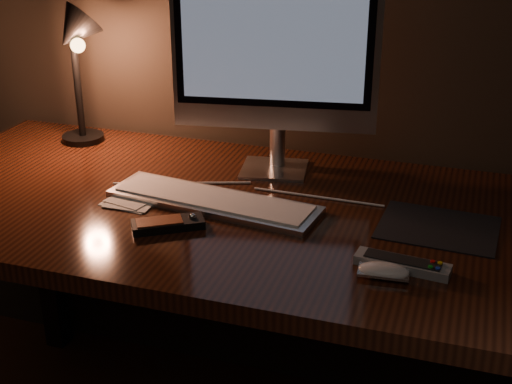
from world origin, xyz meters
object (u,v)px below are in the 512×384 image
(desk, at_px, (249,243))
(desk_lamp, at_px, (75,51))
(mouse, at_px, (384,272))
(monitor, at_px, (275,50))
(media_remote, at_px, (168,224))
(tv_remote, at_px, (402,264))
(keyboard, at_px, (213,201))

(desk, bearing_deg, desk_lamp, 162.59)
(mouse, height_order, desk_lamp, desk_lamp)
(monitor, xyz_separation_m, desk_lamp, (-0.53, 0.02, -0.04))
(media_remote, bearing_deg, desk_lamp, 105.09)
(monitor, bearing_deg, tv_remote, -55.86)
(keyboard, distance_m, mouse, 0.45)
(desk, height_order, mouse, mouse)
(mouse, bearing_deg, monitor, 123.95)
(desk, distance_m, keyboard, 0.17)
(keyboard, xyz_separation_m, desk_lamp, (-0.46, 0.24, 0.25))
(desk_lamp, bearing_deg, keyboard, -19.74)
(keyboard, height_order, media_remote, media_remote)
(desk, relative_size, mouse, 17.49)
(monitor, height_order, desk_lamp, monitor)
(desk, bearing_deg, mouse, -38.14)
(media_remote, xyz_separation_m, desk_lamp, (-0.42, 0.38, 0.25))
(desk, distance_m, media_remote, 0.28)
(desk, xyz_separation_m, keyboard, (-0.05, -0.08, 0.14))
(monitor, xyz_separation_m, mouse, (0.33, -0.42, -0.29))
(desk, relative_size, tv_remote, 8.97)
(keyboard, bearing_deg, tv_remote, -12.56)
(monitor, distance_m, keyboard, 0.38)
(media_remote, bearing_deg, monitor, 39.89)
(tv_remote, bearing_deg, keyboard, 166.43)
(keyboard, relative_size, desk_lamp, 1.25)
(keyboard, distance_m, media_remote, 0.14)
(monitor, relative_size, media_remote, 3.31)
(monitor, xyz_separation_m, keyboard, (-0.07, -0.23, -0.29))
(media_remote, relative_size, desk_lamp, 0.40)
(monitor, relative_size, mouse, 5.52)
(media_remote, distance_m, desk_lamp, 0.62)
(keyboard, distance_m, desk_lamp, 0.58)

